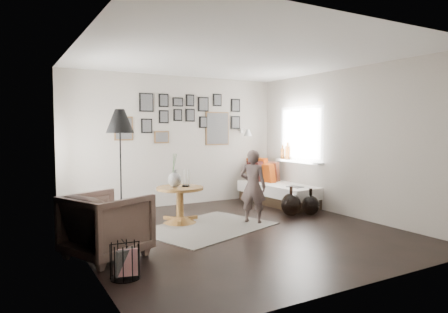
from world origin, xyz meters
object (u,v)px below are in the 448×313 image
demijohn_large (291,204)px  child (253,186)px  pedestal_table (180,206)px  daybed (277,190)px  vase (175,177)px  demijohn_small (311,205)px  armchair (107,225)px  floor_lamp (120,126)px  magazine_basket (125,261)px

demijohn_large → child: size_ratio=0.44×
pedestal_table → daybed: size_ratio=0.39×
vase → demijohn_small: (2.37, -0.59, -0.59)m
armchair → child: (2.50, 0.61, 0.21)m
pedestal_table → vase: 0.50m
armchair → child: 2.58m
floor_lamp → magazine_basket: (-0.55, -2.19, -1.41)m
armchair → child: bearing=-100.8°
floor_lamp → child: 2.33m
vase → daybed: bearing=13.7°
demijohn_large → child: (-0.88, -0.11, 0.40)m
vase → magazine_basket: (-1.37, -1.96, -0.59)m
daybed → armchair: size_ratio=2.28×
magazine_basket → demijohn_large: size_ratio=0.70×
floor_lamp → demijohn_small: (3.18, -0.82, -1.41)m
floor_lamp → demijohn_small: bearing=-14.5°
vase → floor_lamp: 1.18m
floor_lamp → demijohn_large: bearing=-13.9°
child → magazine_basket: bearing=78.3°
daybed → magazine_basket: size_ratio=5.29×
pedestal_table → daybed: 2.53m
floor_lamp → magazine_basket: 2.67m
armchair → magazine_basket: 0.81m
armchair → demijohn_large: (3.38, 0.72, -0.19)m
pedestal_table → child: size_ratio=0.63×
child → demijohn_small: bearing=-131.4°
floor_lamp → daybed: bearing=6.6°
armchair → demijohn_large: size_ratio=1.63×
pedestal_table → armchair: armchair is taller
floor_lamp → pedestal_table: bearing=-15.7°
demijohn_large → demijohn_small: bearing=-18.9°
demijohn_small → child: (-1.23, 0.01, 0.42)m
daybed → demijohn_large: bearing=-119.8°
magazine_basket → demijohn_small: size_ratio=0.77×
demijohn_small → child: bearing=179.3°
magazine_basket → demijohn_small: (3.73, 1.37, -0.00)m
daybed → demijohn_small: size_ratio=4.07×
demijohn_large → magazine_basket: bearing=-156.2°
pedestal_table → floor_lamp: floor_lamp is taller
pedestal_table → vase: vase is taller
daybed → floor_lamp: 3.61m
pedestal_table → floor_lamp: bearing=164.3°
daybed → child: 1.86m
daybed → magazine_basket: (-3.89, -2.58, -0.10)m
demijohn_small → pedestal_table: bearing=166.0°
pedestal_table → demijohn_small: bearing=-14.0°
demijohn_small → demijohn_large: bearing=161.1°
vase → demijohn_large: vase is taller
magazine_basket → child: child is taller
daybed → magazine_basket: daybed is taller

